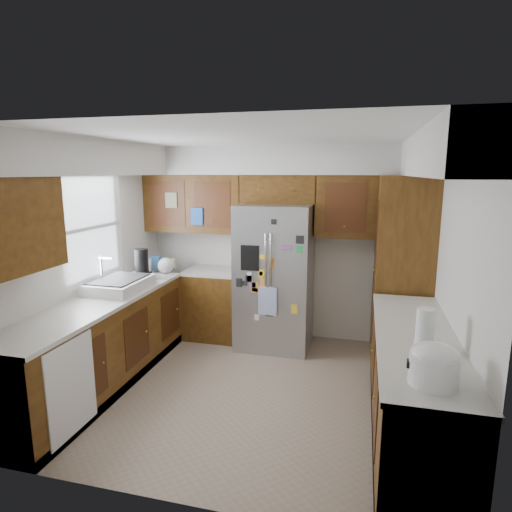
# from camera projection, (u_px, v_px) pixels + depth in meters

# --- Properties ---
(floor) EXTENTS (3.60, 3.60, 0.00)m
(floor) POSITION_uv_depth(u_px,v_px,m) (250.00, 389.00, 4.37)
(floor) COLOR gray
(floor) RESTS_ON ground
(room_shell) EXTENTS (3.64, 3.24, 2.52)m
(room_shell) POSITION_uv_depth(u_px,v_px,m) (249.00, 208.00, 4.39)
(room_shell) COLOR silver
(room_shell) RESTS_ON ground
(left_counter_run) EXTENTS (1.36, 3.20, 0.92)m
(left_counter_run) POSITION_uv_depth(u_px,v_px,m) (130.00, 337.00, 4.64)
(left_counter_run) COLOR #3F220C
(left_counter_run) RESTS_ON ground
(right_counter_run) EXTENTS (0.63, 2.25, 0.92)m
(right_counter_run) POSITION_uv_depth(u_px,v_px,m) (413.00, 393.00, 3.48)
(right_counter_run) COLOR #3F220C
(right_counter_run) RESTS_ON ground
(pantry) EXTENTS (0.60, 0.90, 2.15)m
(pantry) POSITION_uv_depth(u_px,v_px,m) (402.00, 271.00, 4.90)
(pantry) COLOR #3F220C
(pantry) RESTS_ON ground
(fridge) EXTENTS (0.90, 0.79, 1.80)m
(fridge) POSITION_uv_depth(u_px,v_px,m) (275.00, 277.00, 5.34)
(fridge) COLOR gray
(fridge) RESTS_ON ground
(bridge_cabinet) EXTENTS (0.96, 0.34, 0.35)m
(bridge_cabinet) POSITION_uv_depth(u_px,v_px,m) (279.00, 189.00, 5.35)
(bridge_cabinet) COLOR #3F220C
(bridge_cabinet) RESTS_ON fridge
(fridge_top_items) EXTENTS (0.74, 0.30, 0.25)m
(fridge_top_items) POSITION_uv_depth(u_px,v_px,m) (276.00, 165.00, 5.25)
(fridge_top_items) COLOR #1527BF
(fridge_top_items) RESTS_ON bridge_cabinet
(sink_assembly) EXTENTS (0.52, 0.70, 0.37)m
(sink_assembly) POSITION_uv_depth(u_px,v_px,m) (119.00, 284.00, 4.63)
(sink_assembly) COLOR silver
(sink_assembly) RESTS_ON left_counter_run
(left_counter_clutter) EXTENTS (0.40, 0.80, 0.38)m
(left_counter_clutter) POSITION_uv_depth(u_px,v_px,m) (153.00, 265.00, 5.29)
(left_counter_clutter) COLOR black
(left_counter_clutter) RESTS_ON left_counter_run
(rice_cooker) EXTENTS (0.30, 0.29, 0.26)m
(rice_cooker) POSITION_uv_depth(u_px,v_px,m) (434.00, 363.00, 2.57)
(rice_cooker) COLOR white
(rice_cooker) RESTS_ON right_counter_run
(paper_towel) EXTENTS (0.13, 0.13, 0.30)m
(paper_towel) POSITION_uv_depth(u_px,v_px,m) (425.00, 328.00, 3.12)
(paper_towel) COLOR white
(paper_towel) RESTS_ON right_counter_run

